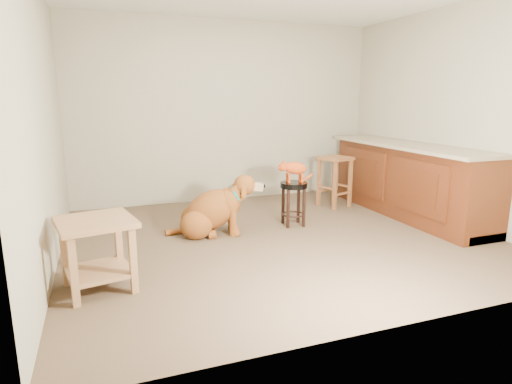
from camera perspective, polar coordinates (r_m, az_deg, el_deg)
name	(u,v)px	position (r m, az deg, el deg)	size (l,w,h in m)	color
floor	(280,238)	(4.76, 3.19, -6.11)	(4.50, 4.00, 0.01)	brown
room_shell	(282,82)	(4.52, 3.45, 14.48)	(4.54, 4.04, 2.62)	#9D967E
cabinet_run	(408,182)	(5.91, 19.66, 1.25)	(0.70, 2.56, 0.94)	#51230E
padded_stool	(294,195)	(5.14, 5.03, -0.38)	(0.32, 0.32, 0.53)	black
wood_stool	(335,181)	(6.12, 10.43, 1.48)	(0.48, 0.48, 0.71)	brown
side_table	(97,244)	(3.64, -20.44, -6.47)	(0.67, 0.67, 0.59)	#9D6F48
golden_retriever	(212,211)	(4.83, -5.84, -2.56)	(1.11, 0.62, 0.72)	brown
tabby_kitten	(293,169)	(5.08, 4.98, 3.09)	(0.49, 0.17, 0.30)	#A63810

